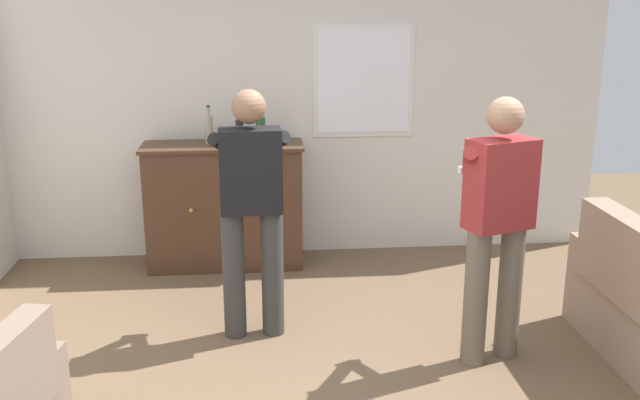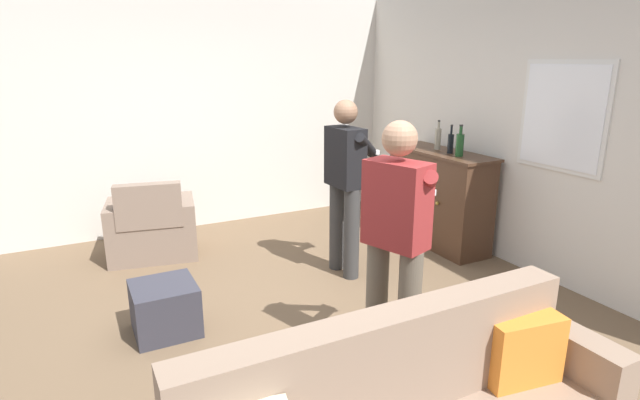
# 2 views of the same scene
# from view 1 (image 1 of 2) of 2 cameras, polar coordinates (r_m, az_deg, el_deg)

# --- Properties ---
(wall_back_with_window) EXTENTS (5.20, 0.15, 2.80)m
(wall_back_with_window) POSITION_cam_1_polar(r_m,az_deg,el_deg) (6.28, -0.70, 8.30)
(wall_back_with_window) COLOR silver
(wall_back_with_window) RESTS_ON ground
(sideboard_cabinet) EXTENTS (1.33, 0.49, 1.06)m
(sideboard_cabinet) POSITION_cam_1_polar(r_m,az_deg,el_deg) (6.09, -7.64, -0.45)
(sideboard_cabinet) COLOR #472D1E
(sideboard_cabinet) RESTS_ON ground
(bottle_wine_green) EXTENTS (0.08, 0.08, 0.33)m
(bottle_wine_green) POSITION_cam_1_polar(r_m,az_deg,el_deg) (5.90, -4.78, 5.64)
(bottle_wine_green) COLOR #1E4C23
(bottle_wine_green) RESTS_ON sideboard_cabinet
(bottle_liquor_amber) EXTENTS (0.06, 0.06, 0.30)m
(bottle_liquor_amber) POSITION_cam_1_polar(r_m,az_deg,el_deg) (5.93, -6.46, 5.52)
(bottle_liquor_amber) COLOR black
(bottle_liquor_amber) RESTS_ON sideboard_cabinet
(bottle_spirits_clear) EXTENTS (0.07, 0.07, 0.32)m
(bottle_spirits_clear) POSITION_cam_1_polar(r_m,az_deg,el_deg) (5.98, -8.87, 5.63)
(bottle_spirits_clear) COLOR gray
(bottle_spirits_clear) RESTS_ON sideboard_cabinet
(person_standing_left) EXTENTS (0.56, 0.48, 1.68)m
(person_standing_left) POSITION_cam_1_polar(r_m,az_deg,el_deg) (4.69, -5.52, -0.20)
(person_standing_left) COLOR #383838
(person_standing_left) RESTS_ON ground
(person_standing_right) EXTENTS (0.53, 0.52, 1.68)m
(person_standing_right) POSITION_cam_1_polar(r_m,az_deg,el_deg) (4.47, 13.98, -1.43)
(person_standing_right) COLOR #6B6051
(person_standing_right) RESTS_ON ground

